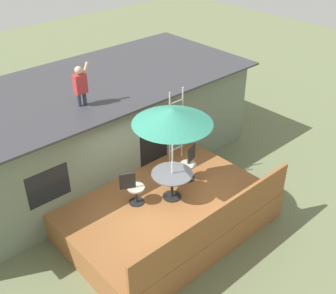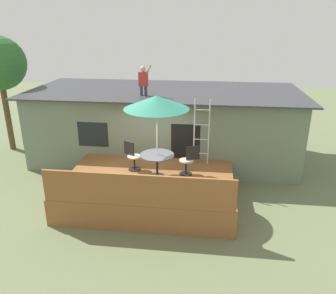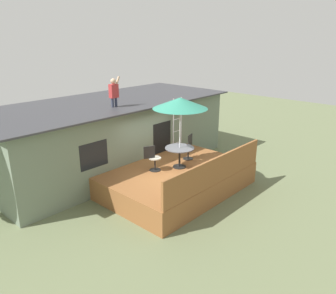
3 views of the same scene
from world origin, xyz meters
name	(u,v)px [view 1 (image 1 of 3)]	position (x,y,z in m)	size (l,w,h in m)	color
ground_plane	(166,225)	(0.00, 0.00, 0.00)	(40.00, 40.00, 0.00)	#66704C
house	(86,129)	(0.00, 3.60, 1.40)	(10.50, 4.50, 2.80)	slate
deck	(166,213)	(0.00, 0.00, 0.40)	(5.14, 3.61, 0.80)	brown
deck_railing	(218,223)	(0.00, -1.75, 1.25)	(5.04, 0.08, 0.90)	brown
patio_table	(172,178)	(0.24, 0.02, 1.39)	(1.04, 1.04, 0.74)	black
patio_umbrella	(172,116)	(0.24, 0.02, 3.15)	(1.90, 1.90, 2.54)	silver
step_ladder	(176,126)	(1.53, 1.26, 1.90)	(0.52, 0.04, 2.20)	silver
person_figure	(80,83)	(-0.61, 2.52, 3.41)	(0.47, 0.20, 1.11)	#33384C
patio_chair_left	(133,188)	(-0.63, 0.49, 1.26)	(0.58, 0.44, 0.92)	black
patio_chair_right	(189,163)	(1.17, 0.35, 1.26)	(0.60, 0.44, 0.92)	black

